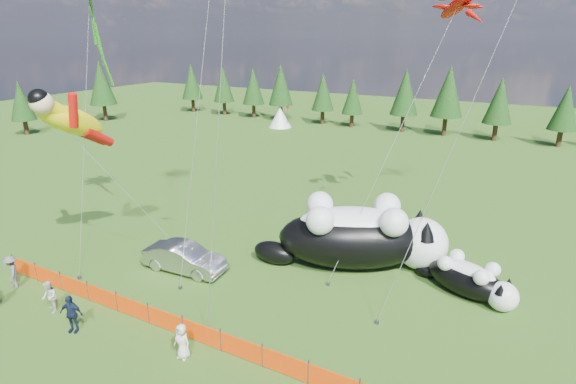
# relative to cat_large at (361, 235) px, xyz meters

# --- Properties ---
(ground) EXTENTS (160.00, 160.00, 0.00)m
(ground) POSITION_rel_cat_large_xyz_m (-5.57, -6.73, -1.88)
(ground) COLOR #193D0B
(ground) RESTS_ON ground
(safety_fence) EXTENTS (22.06, 0.06, 1.10)m
(safety_fence) POSITION_rel_cat_large_xyz_m (-5.57, -9.73, -1.38)
(safety_fence) COLOR #262626
(safety_fence) RESTS_ON ground
(tree_line) EXTENTS (90.00, 4.00, 8.00)m
(tree_line) POSITION_rel_cat_large_xyz_m (-5.57, 38.27, 2.12)
(tree_line) COLOR black
(tree_line) RESTS_ON ground
(festival_tents) EXTENTS (50.00, 3.20, 2.80)m
(festival_tents) POSITION_rel_cat_large_xyz_m (5.43, 33.27, -0.48)
(festival_tents) COLOR white
(festival_tents) RESTS_ON ground
(cat_large) EXTENTS (10.36, 6.90, 3.96)m
(cat_large) POSITION_rel_cat_large_xyz_m (0.00, 0.00, 0.00)
(cat_large) COLOR black
(cat_large) RESTS_ON ground
(cat_small) EXTENTS (5.18, 3.19, 1.94)m
(cat_small) POSITION_rel_cat_large_xyz_m (5.93, -0.42, -0.96)
(cat_small) COLOR black
(cat_small) RESTS_ON ground
(car) EXTENTS (4.82, 1.98, 1.55)m
(car) POSITION_rel_cat_large_xyz_m (-8.35, -5.15, -1.11)
(car) COLOR #A9A9AE
(car) RESTS_ON ground
(spectator_b) EXTENTS (0.91, 0.77, 1.61)m
(spectator_b) POSITION_rel_cat_large_xyz_m (-11.34, -11.22, -1.08)
(spectator_b) COLOR silver
(spectator_b) RESTS_ON ground
(spectator_c) EXTENTS (1.17, 0.85, 1.79)m
(spectator_c) POSITION_rel_cat_large_xyz_m (-9.14, -11.71, -0.99)
(spectator_c) COLOR #131D34
(spectator_c) RESTS_ON ground
(spectator_d) EXTENTS (1.28, 1.18, 1.78)m
(spectator_d) POSITION_rel_cat_large_xyz_m (-15.04, -10.68, -0.99)
(spectator_d) COLOR #57565B
(spectator_d) RESTS_ON ground
(spectator_e) EXTENTS (0.77, 0.51, 1.56)m
(spectator_e) POSITION_rel_cat_large_xyz_m (-3.71, -10.78, -1.10)
(spectator_e) COLOR silver
(spectator_e) RESTS_ON ground
(superhero_kite) EXTENTS (6.94, 5.11, 11.02)m
(superhero_kite) POSITION_rel_cat_large_xyz_m (-13.93, -6.69, 6.30)
(superhero_kite) COLOR yellow
(superhero_kite) RESTS_ON ground
(gecko_kite) EXTENTS (6.08, 13.08, 17.48)m
(gecko_kite) POSITION_rel_cat_large_xyz_m (2.66, 7.18, 12.16)
(gecko_kite) COLOR red
(gecko_kite) RESTS_ON ground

